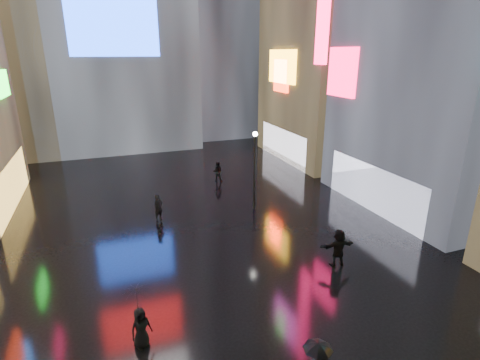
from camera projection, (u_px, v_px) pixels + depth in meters
ground at (196, 216)px, 23.74m from camera, size 140.00×140.00×0.00m
building_right_far at (338, 4)px, 33.36m from camera, size 10.28×12.00×28.00m
lamp_far at (255, 166)px, 23.95m from camera, size 0.30×0.30×5.20m
pedestrian_4 at (141, 328)px, 13.02m from camera, size 0.89×0.74×1.55m
pedestrian_5 at (338, 248)px, 18.00m from camera, size 1.80×0.72×1.89m
pedestrian_6 at (158, 208)px, 22.97m from camera, size 0.72×0.64×1.66m
pedestrian_7 at (218, 172)px, 29.97m from camera, size 0.96×0.88×1.61m
umbrella_1 at (318, 353)px, 10.06m from camera, size 0.92×0.92×0.68m
umbrella_2 at (138, 298)px, 12.63m from camera, size 1.11×1.09×0.87m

